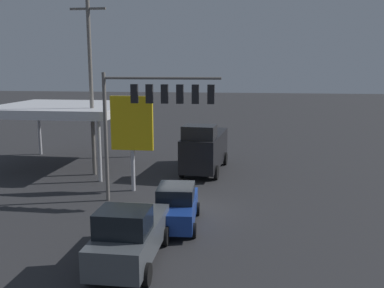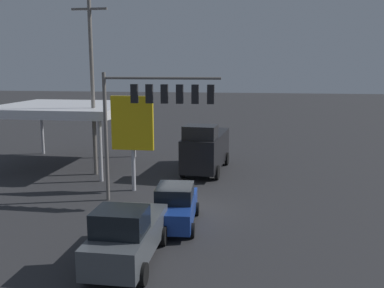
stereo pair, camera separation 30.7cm
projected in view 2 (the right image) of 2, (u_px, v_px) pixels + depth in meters
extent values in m
plane|color=#2D2D30|center=(186.00, 210.00, 22.31)|extent=(200.00, 200.00, 0.00)
cylinder|color=slate|center=(106.00, 138.00, 23.37)|extent=(0.20, 0.20, 7.09)
cylinder|color=slate|center=(161.00, 78.00, 22.33)|extent=(6.28, 0.14, 0.14)
cube|color=black|center=(134.00, 94.00, 22.69)|extent=(0.36, 0.28, 1.00)
sphere|color=#FF4141|center=(135.00, 88.00, 22.81)|extent=(0.22, 0.22, 0.22)
sphere|color=#392305|center=(135.00, 93.00, 22.87)|extent=(0.22, 0.22, 0.22)
sphere|color=black|center=(135.00, 99.00, 22.92)|extent=(0.22, 0.22, 0.22)
cube|color=black|center=(149.00, 94.00, 22.57)|extent=(0.36, 0.28, 1.00)
sphere|color=#FF4141|center=(150.00, 88.00, 22.70)|extent=(0.22, 0.22, 0.22)
sphere|color=#392305|center=(150.00, 94.00, 22.75)|extent=(0.22, 0.22, 0.22)
sphere|color=black|center=(150.00, 99.00, 22.80)|extent=(0.22, 0.22, 0.22)
cube|color=black|center=(164.00, 94.00, 22.45)|extent=(0.36, 0.28, 1.00)
sphere|color=#FF4141|center=(165.00, 88.00, 22.58)|extent=(0.22, 0.22, 0.22)
sphere|color=#392305|center=(165.00, 94.00, 22.63)|extent=(0.22, 0.22, 0.22)
sphere|color=black|center=(165.00, 99.00, 22.68)|extent=(0.22, 0.22, 0.22)
cube|color=black|center=(180.00, 94.00, 22.33)|extent=(0.36, 0.28, 1.00)
sphere|color=#FF4141|center=(180.00, 88.00, 22.46)|extent=(0.22, 0.22, 0.22)
sphere|color=#392305|center=(180.00, 94.00, 22.51)|extent=(0.22, 0.22, 0.22)
sphere|color=black|center=(180.00, 100.00, 22.57)|extent=(0.22, 0.22, 0.22)
cube|color=black|center=(195.00, 94.00, 22.21)|extent=(0.36, 0.28, 1.00)
sphere|color=#FF4141|center=(196.00, 88.00, 22.34)|extent=(0.22, 0.22, 0.22)
sphere|color=#392305|center=(196.00, 94.00, 22.39)|extent=(0.22, 0.22, 0.22)
sphere|color=black|center=(196.00, 100.00, 22.45)|extent=(0.22, 0.22, 0.22)
cube|color=black|center=(211.00, 94.00, 22.09)|extent=(0.36, 0.28, 1.00)
sphere|color=#FF4141|center=(211.00, 88.00, 22.22)|extent=(0.22, 0.22, 0.22)
sphere|color=#392305|center=(211.00, 94.00, 22.27)|extent=(0.22, 0.22, 0.22)
sphere|color=black|center=(211.00, 100.00, 22.33)|extent=(0.22, 0.22, 0.22)
cylinder|color=slate|center=(93.00, 90.00, 28.66)|extent=(0.26, 0.26, 11.66)
cube|color=slate|center=(89.00, 9.00, 27.72)|extent=(2.40, 0.14, 0.14)
cube|color=silver|center=(66.00, 109.00, 31.52)|extent=(9.26, 8.94, 0.60)
cube|color=red|center=(89.00, 103.00, 35.88)|extent=(9.26, 0.06, 0.36)
cylinder|color=#B7B7BC|center=(134.00, 133.00, 35.11)|extent=(0.24, 0.24, 4.02)
cylinder|color=#B7B7BC|center=(42.00, 131.00, 36.28)|extent=(0.24, 0.24, 4.02)
cylinder|color=#B7B7BC|center=(100.00, 151.00, 27.58)|extent=(0.24, 0.24, 4.02)
cylinder|color=#B7B7BC|center=(133.00, 144.00, 25.36)|extent=(0.24, 0.24, 5.70)
cube|color=yellow|center=(132.00, 123.00, 25.14)|extent=(2.52, 0.24, 3.19)
cube|color=black|center=(133.00, 123.00, 25.26)|extent=(1.76, 0.04, 1.12)
cube|color=navy|center=(175.00, 209.00, 20.09)|extent=(2.09, 4.51, 0.90)
cube|color=black|center=(175.00, 193.00, 19.95)|extent=(1.79, 2.11, 0.70)
cylinder|color=black|center=(192.00, 230.00, 18.70)|extent=(0.26, 0.67, 0.66)
cylinder|color=black|center=(150.00, 229.00, 18.85)|extent=(0.26, 0.67, 0.66)
cylinder|color=black|center=(197.00, 209.00, 21.50)|extent=(0.26, 0.67, 0.66)
cylinder|color=black|center=(160.00, 208.00, 21.65)|extent=(0.26, 0.67, 0.66)
cube|color=#474C51|center=(128.00, 238.00, 16.31)|extent=(2.02, 5.21, 1.10)
cube|color=black|center=(120.00, 221.00, 15.25)|extent=(1.84, 1.61, 0.90)
cylinder|color=black|center=(143.00, 274.00, 14.62)|extent=(0.22, 0.80, 0.80)
cylinder|color=black|center=(86.00, 270.00, 14.91)|extent=(0.22, 0.80, 0.80)
cylinder|color=black|center=(164.00, 236.00, 17.91)|extent=(0.22, 0.80, 0.80)
cylinder|color=black|center=(117.00, 233.00, 18.20)|extent=(0.22, 0.80, 0.80)
cube|color=black|center=(206.00, 149.00, 30.39)|extent=(2.81, 6.96, 2.20)
cube|color=black|center=(200.00, 132.00, 28.10)|extent=(2.25, 1.96, 0.90)
cylinder|color=black|center=(217.00, 173.00, 28.21)|extent=(0.29, 0.97, 0.96)
cylinder|color=black|center=(183.00, 171.00, 28.73)|extent=(0.29, 0.97, 0.96)
cylinder|color=black|center=(227.00, 159.00, 32.45)|extent=(0.29, 0.97, 0.96)
cylinder|color=black|center=(197.00, 157.00, 32.96)|extent=(0.29, 0.97, 0.96)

